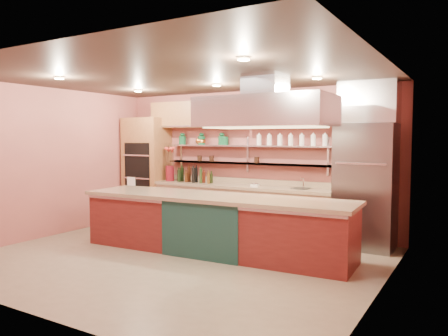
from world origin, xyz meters
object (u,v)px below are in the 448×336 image
Objects in this scene: kitchen_scale at (255,184)px; green_canister at (225,141)px; island at (214,224)px; refrigerator at (366,186)px; copper_kettle at (200,141)px; flower_vase at (170,173)px.

green_canister is at bearing 144.06° from kitchen_scale.
kitchen_scale is at bearing 88.38° from island.
refrigerator is 3.57m from copper_kettle.
flower_vase is at bearing 159.42° from kitchen_scale.
flower_vase is at bearing -170.05° from green_canister.
refrigerator is 11.16× the size of copper_kettle.
kitchen_scale is 0.75× the size of copper_kettle.
flower_vase reaches higher than island.
refrigerator is 6.34× the size of flower_vase.
copper_kettle is (0.64, 0.22, 0.69)m from flower_vase.
kitchen_scale is 0.85× the size of green_canister.
island is at bearing -50.59° from copper_kettle.
green_canister is (-0.80, 0.22, 0.83)m from kitchen_scale.
refrigerator is at bearing -3.77° from copper_kettle.
island is 2.37m from green_canister.
green_canister reaches higher than flower_vase.
copper_kettle is at bearing 150.58° from kitchen_scale.
green_canister reaches higher than copper_kettle.
island is 26.58× the size of green_canister.
copper_kettle is at bearing 176.23° from refrigerator.
refrigerator is 0.47× the size of island.
flower_vase is 1.97× the size of green_canister.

